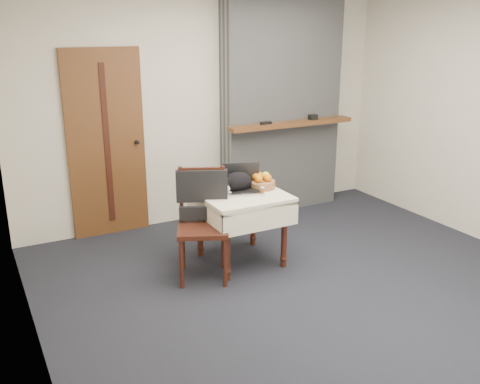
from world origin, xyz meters
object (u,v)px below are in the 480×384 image
object	(u,v)px
door	(106,144)
cream_jar	(212,194)
chair	(202,208)
pill_bottle	(262,190)
fruit_basket	(262,182)
laptop	(242,184)
side_table	(241,204)
cat	(238,182)

from	to	relation	value
door	cream_jar	world-z (taller)	door
cream_jar	chair	bearing A→B (deg)	-156.86
pill_bottle	chair	xyz separation A→B (m)	(-0.58, 0.07, -0.10)
fruit_basket	pill_bottle	bearing A→B (deg)	-117.95
door	laptop	distance (m)	1.62
pill_bottle	fruit_basket	world-z (taller)	fruit_basket
side_table	laptop	world-z (taller)	laptop
fruit_basket	chair	distance (m)	0.70
side_table	laptop	size ratio (longest dim) A/B	1.81
pill_bottle	fruit_basket	size ratio (longest dim) A/B	0.29
door	fruit_basket	size ratio (longest dim) A/B	7.70
door	pill_bottle	xyz separation A→B (m)	(1.06, -1.47, -0.26)
side_table	fruit_basket	bearing A→B (deg)	10.97
cat	chair	world-z (taller)	chair
fruit_basket	laptop	bearing A→B (deg)	-179.54
pill_bottle	cat	bearing A→B (deg)	129.79
laptop	chair	size ratio (longest dim) A/B	0.43
cat	fruit_basket	world-z (taller)	cat
laptop	fruit_basket	distance (m)	0.21
side_table	fruit_basket	xyz separation A→B (m)	(0.25, 0.05, 0.17)
door	chair	world-z (taller)	door
cat	pill_bottle	distance (m)	0.26
door	laptop	xyz separation A→B (m)	(0.95, -1.29, -0.23)
door	cat	world-z (taller)	door
laptop	cream_jar	bearing A→B (deg)	-153.16
cream_jar	chair	xyz separation A→B (m)	(-0.13, -0.05, -0.10)
side_table	cat	xyz separation A→B (m)	(-0.01, 0.06, 0.21)
laptop	side_table	bearing A→B (deg)	-112.41
side_table	cat	world-z (taller)	cat
side_table	laptop	distance (m)	0.19
laptop	fruit_basket	bearing A→B (deg)	18.05
chair	cat	bearing A→B (deg)	39.93
door	side_table	xyz separation A→B (m)	(0.91, -1.34, -0.41)
chair	pill_bottle	bearing A→B (deg)	16.96
pill_bottle	fruit_basket	distance (m)	0.21
cat	pill_bottle	bearing A→B (deg)	-66.52
pill_bottle	laptop	bearing A→B (deg)	122.37
laptop	pill_bottle	bearing A→B (deg)	-40.04
laptop	cat	xyz separation A→B (m)	(-0.05, 0.01, 0.03)
door	laptop	size ratio (longest dim) A/B	4.64
laptop	cat	distance (m)	0.05
door	fruit_basket	world-z (taller)	door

